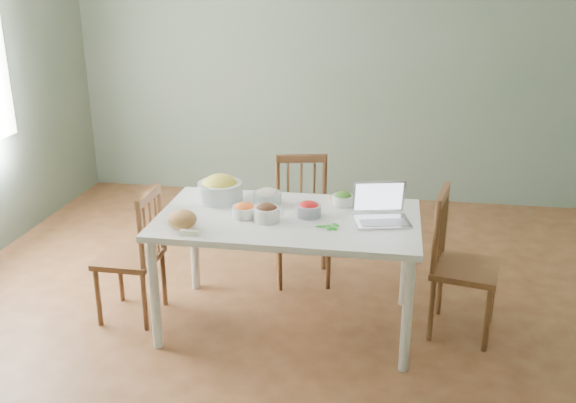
% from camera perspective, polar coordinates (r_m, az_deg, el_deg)
% --- Properties ---
extents(floor, '(5.00, 5.00, 0.00)m').
position_cam_1_polar(floor, '(4.39, -0.47, -10.07)').
color(floor, '#562F17').
rests_on(floor, ground).
extents(wall_back, '(5.00, 0.00, 2.70)m').
position_cam_1_polar(wall_back, '(6.34, 3.48, 12.22)').
color(wall_back, slate).
rests_on(wall_back, ground).
extents(wall_front, '(5.00, 0.00, 2.70)m').
position_cam_1_polar(wall_front, '(1.64, -16.12, -11.89)').
color(wall_front, slate).
rests_on(wall_front, ground).
extents(dining_table, '(1.62, 0.91, 0.76)m').
position_cam_1_polar(dining_table, '(4.11, -0.00, -6.29)').
color(dining_table, white).
rests_on(dining_table, floor).
extents(chair_far, '(0.48, 0.47, 0.92)m').
position_cam_1_polar(chair_far, '(4.68, 1.31, -1.84)').
color(chair_far, brown).
rests_on(chair_far, floor).
extents(chair_left, '(0.38, 0.40, 0.89)m').
position_cam_1_polar(chair_left, '(4.32, -14.00, -4.62)').
color(chair_left, brown).
rests_on(chair_left, floor).
extents(chair_right, '(0.47, 0.49, 0.94)m').
position_cam_1_polar(chair_right, '(4.14, 15.59, -5.51)').
color(chair_right, brown).
rests_on(chair_right, floor).
extents(bread_boule, '(0.22, 0.22, 0.11)m').
position_cam_1_polar(bread_boule, '(3.82, -9.41, -1.59)').
color(bread_boule, tan).
rests_on(bread_boule, dining_table).
extents(butter_stick, '(0.12, 0.04, 0.03)m').
position_cam_1_polar(butter_stick, '(3.72, -8.75, -2.78)').
color(butter_stick, '#FEF2C7').
rests_on(butter_stick, dining_table).
extents(bowl_squash, '(0.39, 0.39, 0.17)m').
position_cam_1_polar(bowl_squash, '(4.23, -6.07, 1.15)').
color(bowl_squash, yellow).
rests_on(bowl_squash, dining_table).
extents(bowl_carrot, '(0.16, 0.16, 0.09)m').
position_cam_1_polar(bowl_carrot, '(3.95, -3.88, -0.78)').
color(bowl_carrot, orange).
rests_on(bowl_carrot, dining_table).
extents(bowl_onion, '(0.23, 0.23, 0.10)m').
position_cam_1_polar(bowl_onion, '(4.17, -1.86, 0.46)').
color(bowl_onion, beige).
rests_on(bowl_onion, dining_table).
extents(bowl_mushroom, '(0.20, 0.20, 0.11)m').
position_cam_1_polar(bowl_mushroom, '(3.88, -1.92, -0.99)').
color(bowl_mushroom, black).
rests_on(bowl_mushroom, dining_table).
extents(bowl_redpep, '(0.19, 0.19, 0.09)m').
position_cam_1_polar(bowl_redpep, '(3.95, 1.84, -0.68)').
color(bowl_redpep, red).
rests_on(bowl_redpep, dining_table).
extents(bowl_broccoli, '(0.17, 0.17, 0.09)m').
position_cam_1_polar(bowl_broccoli, '(4.16, 4.93, 0.26)').
color(bowl_broccoli, '#2B6918').
rests_on(bowl_broccoli, dining_table).
extents(flatbread, '(0.27, 0.27, 0.02)m').
position_cam_1_polar(flatbread, '(4.24, 5.11, 0.14)').
color(flatbread, '#E5B57A').
rests_on(flatbread, dining_table).
extents(basil_bunch, '(0.17, 0.17, 0.02)m').
position_cam_1_polar(basil_bunch, '(3.81, 3.51, -2.15)').
color(basil_bunch, '#135F0E').
rests_on(basil_bunch, dining_table).
extents(laptop, '(0.38, 0.33, 0.23)m').
position_cam_1_polar(laptop, '(3.87, 8.47, -0.32)').
color(laptop, silver).
rests_on(laptop, dining_table).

